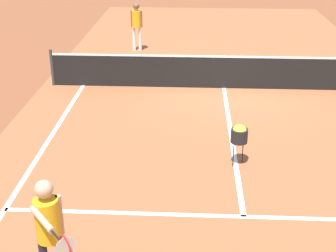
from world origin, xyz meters
The scene contains 9 objects.
ground_plane centered at (0.00, 0.00, 0.00)m, with size 60.00×60.00×0.00m, color brown.
court_surface_inbounds centered at (0.00, 0.00, 0.00)m, with size 10.62×24.40×0.00m, color #9E5433.
line_sideline_left centered at (-4.11, -5.95, 0.00)m, with size 0.10×11.89×0.01m, color white.
line_service_near centered at (0.00, -6.40, 0.00)m, with size 8.22×0.10×0.01m, color white.
line_center_service centered at (0.00, -3.20, 0.00)m, with size 0.10×6.40×0.01m, color white.
net centered at (0.00, 0.00, 0.49)m, with size 10.05×0.09×1.07m.
player_near centered at (-2.70, -8.28, 1.08)m, with size 0.72×1.10×1.72m.
player_far centered at (-2.95, 3.90, 1.06)m, with size 0.42×0.32×1.72m.
ball_hopper centered at (0.04, -4.55, 0.68)m, with size 0.34×0.34×0.87m.
Camera 1 is at (-0.92, -13.28, 4.77)m, focal length 51.83 mm.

